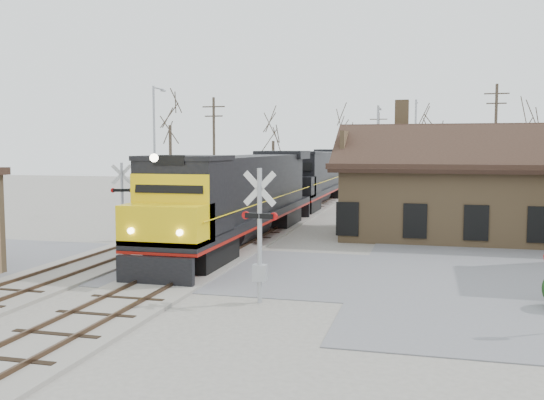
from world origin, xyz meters
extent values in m
plane|color=#9E998F|center=(0.00, 0.00, 0.00)|extent=(140.00, 140.00, 0.00)
cube|color=slate|center=(0.00, 0.00, 0.01)|extent=(60.00, 9.00, 0.03)
cube|color=#9E998F|center=(0.00, 15.00, 0.06)|extent=(3.40, 90.00, 0.12)
cube|color=#473323|center=(-0.72, 15.00, 0.17)|extent=(0.08, 90.00, 0.14)
cube|color=#473323|center=(0.72, 15.00, 0.17)|extent=(0.08, 90.00, 0.14)
cube|color=#9E998F|center=(-4.50, 15.00, 0.06)|extent=(3.40, 90.00, 0.12)
cube|color=#473323|center=(-5.22, 15.00, 0.17)|extent=(0.08, 90.00, 0.14)
cube|color=#473323|center=(-3.78, 15.00, 0.17)|extent=(0.08, 90.00, 0.14)
cube|color=olive|center=(12.00, 12.00, 2.00)|extent=(14.00, 8.00, 4.00)
cube|color=black|center=(12.00, 12.00, 4.10)|extent=(15.20, 9.20, 0.30)
cube|color=black|center=(12.00, 9.70, 5.10)|extent=(15.00, 4.71, 2.66)
cube|color=black|center=(12.00, 14.30, 5.10)|extent=(15.00, 4.71, 2.66)
cube|color=olive|center=(8.00, 13.50, 6.80)|extent=(0.80, 0.80, 2.20)
cube|color=black|center=(0.00, -0.01, 0.59)|extent=(2.69, 4.30, 1.07)
cube|color=black|center=(0.00, 13.95, 0.59)|extent=(2.69, 4.30, 1.07)
cube|color=black|center=(0.00, 6.97, 1.45)|extent=(3.22, 21.48, 0.38)
cube|color=#97120B|center=(0.00, 6.97, 1.21)|extent=(3.24, 21.48, 0.13)
cube|color=black|center=(0.00, 8.31, 3.12)|extent=(2.79, 15.58, 3.01)
cube|color=black|center=(0.00, -0.98, 3.12)|extent=(3.22, 3.01, 3.01)
cube|color=yellow|center=(0.00, -2.81, 2.20)|extent=(3.22, 1.93, 1.50)
cube|color=black|center=(0.00, -3.87, 0.59)|extent=(3.01, 0.25, 1.07)
cylinder|color=#FFF2CC|center=(0.00, -3.79, 4.73)|extent=(0.30, 0.10, 0.30)
cube|color=black|center=(0.00, 21.97, 0.59)|extent=(2.69, 4.30, 1.07)
cube|color=black|center=(0.00, 35.93, 0.59)|extent=(2.69, 4.30, 1.07)
cube|color=black|center=(0.00, 28.95, 1.45)|extent=(3.22, 21.48, 0.38)
cube|color=#97120B|center=(0.00, 28.95, 1.21)|extent=(3.24, 21.48, 0.13)
cube|color=black|center=(0.00, 30.29, 3.12)|extent=(2.79, 15.58, 3.01)
cube|color=black|center=(0.00, 21.00, 3.12)|extent=(3.22, 3.01, 3.01)
cube|color=black|center=(0.00, 19.18, 2.20)|extent=(3.22, 1.93, 1.50)
cube|color=black|center=(0.00, 18.11, 0.59)|extent=(3.01, 0.25, 1.07)
cylinder|color=#A5A8AD|center=(4.30, -5.05, 2.22)|extent=(0.16, 0.16, 4.44)
cube|color=silver|center=(4.30, -5.05, 3.77)|extent=(1.15, 0.21, 1.16)
cube|color=silver|center=(4.30, -5.05, 3.77)|extent=(1.15, 0.21, 1.16)
cube|color=black|center=(4.30, -5.05, 2.88)|extent=(1.01, 0.30, 0.17)
cylinder|color=#B20C0C|center=(3.81, -4.97, 2.88)|extent=(0.28, 0.12, 0.27)
cylinder|color=#B20C0C|center=(4.80, -5.12, 2.88)|extent=(0.28, 0.12, 0.27)
cube|color=#A5A8AD|center=(4.30, -5.05, 1.00)|extent=(0.44, 0.33, 0.55)
cylinder|color=#A5A8AD|center=(-6.43, 5.69, 2.13)|extent=(0.15, 0.15, 4.26)
cube|color=silver|center=(-6.43, 5.69, 3.62)|extent=(1.05, 0.45, 1.12)
cube|color=silver|center=(-6.43, 5.69, 3.62)|extent=(1.05, 0.45, 1.12)
cube|color=black|center=(-6.43, 5.69, 2.77)|extent=(0.95, 0.49, 0.16)
cylinder|color=#B20C0C|center=(-5.98, 5.87, 2.77)|extent=(0.27, 0.17, 0.26)
cylinder|color=#B20C0C|center=(-6.87, 5.52, 2.77)|extent=(0.27, 0.17, 0.26)
cube|color=#A5A8AD|center=(-6.43, 5.69, 0.96)|extent=(0.43, 0.32, 0.53)
cylinder|color=#A5A8AD|center=(-10.16, 17.66, 4.79)|extent=(0.18, 0.18, 9.58)
cylinder|color=#A5A8AD|center=(-10.16, 18.56, 9.48)|extent=(0.12, 1.80, 0.12)
cube|color=#A5A8AD|center=(-10.16, 19.36, 9.38)|extent=(0.25, 0.50, 0.12)
cylinder|color=#A5A8AD|center=(5.83, 23.06, 4.12)|extent=(0.18, 0.18, 8.24)
cylinder|color=#A5A8AD|center=(5.83, 23.96, 8.14)|extent=(0.12, 1.80, 0.12)
cube|color=#A5A8AD|center=(5.83, 24.76, 8.04)|extent=(0.25, 0.50, 0.12)
cylinder|color=#A5A8AD|center=(8.43, 32.79, 4.68)|extent=(0.18, 0.18, 9.36)
cylinder|color=#A5A8AD|center=(8.43, 33.69, 9.26)|extent=(0.12, 1.80, 0.12)
cube|color=#A5A8AD|center=(8.43, 34.49, 9.16)|extent=(0.25, 0.50, 0.12)
cylinder|color=#382D23|center=(-8.32, 25.55, 4.66)|extent=(0.24, 0.24, 9.32)
cube|color=#382D23|center=(-8.32, 25.55, 8.52)|extent=(2.00, 0.10, 0.10)
cube|color=#382D23|center=(-8.32, 25.55, 7.72)|extent=(1.60, 0.10, 0.10)
cylinder|color=#382D23|center=(3.99, 47.01, 4.52)|extent=(0.24, 0.24, 9.04)
cube|color=#382D23|center=(3.99, 47.01, 8.24)|extent=(2.00, 0.10, 0.10)
cube|color=#382D23|center=(3.99, 47.01, 7.44)|extent=(1.60, 0.10, 0.10)
cylinder|color=#382D23|center=(14.97, 29.68, 5.14)|extent=(0.24, 0.24, 10.28)
cube|color=#382D23|center=(14.97, 29.68, 9.48)|extent=(2.00, 0.10, 0.10)
cube|color=#382D23|center=(14.97, 29.68, 8.68)|extent=(1.60, 0.10, 0.10)
cylinder|color=#382D23|center=(-14.58, 30.53, 3.59)|extent=(0.32, 0.32, 7.18)
cylinder|color=#382D23|center=(-6.87, 40.53, 2.87)|extent=(0.32, 0.32, 5.74)
cylinder|color=#382D23|center=(0.11, 45.53, 3.22)|extent=(0.32, 0.32, 6.43)
cylinder|color=#382D23|center=(9.81, 39.73, 3.11)|extent=(0.32, 0.32, 6.23)
cylinder|color=#382D23|center=(19.38, 40.51, 3.05)|extent=(0.32, 0.32, 6.09)
camera|label=1|loc=(9.57, -23.90, 5.14)|focal=40.00mm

